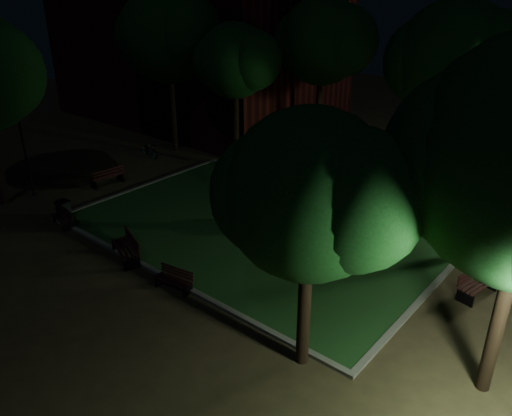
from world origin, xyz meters
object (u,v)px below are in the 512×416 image
Objects in this scene: monument at (257,209)px; bench_far_side at (417,195)px; bench_right_side at (477,284)px; bicycle at (150,150)px; trash_bin at (64,210)px; bench_left_side at (107,177)px; bench_near_right at (174,280)px; bench_west_near at (64,218)px; bench_near_left at (127,248)px.

monument is 8.14m from bench_far_side.
bench_right_side is 20.10m from bicycle.
bench_left_side is at bearing 118.04° from trash_bin.
monument is 9.30m from bench_left_side.
bench_near_right is (0.72, -5.34, -0.59)m from monument.
bench_left_side reaches higher than bench_west_near.
bicycle is (-8.93, 8.35, -0.01)m from bench_near_left.
bicycle is (-11.85, 8.55, 0.10)m from bench_near_right.
bench_west_near is 0.87× the size of bench_far_side.
bench_west_near is 16.72m from bench_right_side.
bench_left_side is (-9.95, 4.22, 0.10)m from bench_near_right.
monument is at bearing -96.77° from bicycle.
bicycle is at bearing 158.34° from bench_near_left.
bench_right_side is at bearing 135.26° from bench_far_side.
bench_near_left reaches higher than bench_near_right.
bench_near_left reaches higher than bicycle.
bench_near_left reaches higher than bench_west_near.
monument is 8.47m from bench_west_near.
bench_near_left is at bearing -113.14° from monument.
trash_bin is at bearing 166.93° from bench_near_right.
trash_bin is at bearing -146.61° from monument.
bench_near_right is 0.81× the size of bench_right_side.
bench_west_near is at bearing -142.75° from bicycle.
trash_bin is at bearing -162.47° from bench_near_left.
bench_left_side reaches higher than bicycle.
bench_left_side is 18.20m from bench_right_side.
bench_near_right is (2.92, -0.20, -0.11)m from bench_near_left.
bench_west_near is at bearing 36.45° from bench_left_side.
monument reaches higher than trash_bin.
bench_right_side reaches higher than bench_near_right.
bench_near_right is at bearing 17.45° from bench_near_left.
bench_left_side is 4.16m from trash_bin.
bicycle is (-3.86, 8.00, 0.01)m from trash_bin.
bench_far_side is (3.38, 12.35, 0.05)m from bench_near_right.
trash_bin is (1.96, -3.67, -0.01)m from bench_left_side.
bench_left_side reaches higher than bench_right_side.
monument is 1.81× the size of bicycle.
bench_west_near is at bearing 169.37° from bench_near_right.
bench_right_side is (8.13, 6.34, 0.08)m from bench_near_right.
bicycle reaches higher than bench_near_right.
bench_west_near is 4.75m from bench_left_side.
bench_west_near is at bearing -31.88° from trash_bin.
bench_near_right is 0.83× the size of bicycle.
bench_near_left is at bearing 64.61° from bench_left_side.
bench_far_side is at bearing -66.67° from bicycle.
bench_near_left is 5.09m from trash_bin.
bicycle is (-11.13, 3.21, -0.49)m from monument.
bench_west_near is at bearing 55.31° from bench_far_side.
bench_west_near is 9.46m from bicycle.
monument is 5.61m from bench_near_left.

